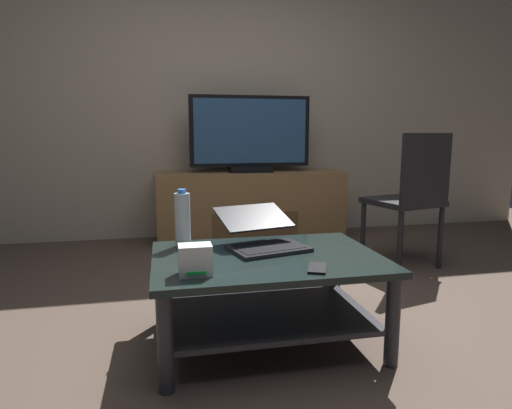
% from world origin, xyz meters
% --- Properties ---
extents(ground_plane, '(7.68, 7.68, 0.00)m').
position_xyz_m(ground_plane, '(0.00, 0.00, 0.00)').
color(ground_plane, '#4C3D33').
extents(back_wall, '(6.40, 0.12, 2.80)m').
position_xyz_m(back_wall, '(0.00, 2.27, 1.40)').
color(back_wall, '#B2A38C').
rests_on(back_wall, ground).
extents(coffee_table, '(1.01, 0.72, 0.41)m').
position_xyz_m(coffee_table, '(-0.09, -0.02, 0.29)').
color(coffee_table, black).
rests_on(coffee_table, ground).
extents(media_cabinet, '(1.65, 0.52, 0.62)m').
position_xyz_m(media_cabinet, '(0.22, 1.95, 0.31)').
color(media_cabinet, olive).
rests_on(media_cabinet, ground).
extents(television, '(1.06, 0.20, 0.66)m').
position_xyz_m(television, '(0.22, 1.93, 0.94)').
color(television, black).
rests_on(television, media_cabinet).
extents(dining_chair, '(0.53, 0.53, 0.96)m').
position_xyz_m(dining_chair, '(1.16, 0.87, 0.54)').
color(dining_chair, black).
rests_on(dining_chair, ground).
extents(laptop, '(0.44, 0.47, 0.18)m').
position_xyz_m(laptop, '(-0.08, 0.12, 0.47)').
color(laptop, black).
rests_on(laptop, coffee_table).
extents(router_box, '(0.13, 0.09, 0.12)m').
position_xyz_m(router_box, '(-0.43, -0.23, 0.47)').
color(router_box, white).
rests_on(router_box, coffee_table).
extents(water_bottle_near, '(0.08, 0.08, 0.28)m').
position_xyz_m(water_bottle_near, '(-0.45, 0.22, 0.55)').
color(water_bottle_near, silver).
rests_on(water_bottle_near, coffee_table).
extents(cell_phone, '(0.12, 0.16, 0.01)m').
position_xyz_m(cell_phone, '(0.06, -0.26, 0.42)').
color(cell_phone, black).
rests_on(cell_phone, coffee_table).
extents(tv_remote, '(0.12, 0.16, 0.02)m').
position_xyz_m(tv_remote, '(-0.41, 0.11, 0.42)').
color(tv_remote, '#99999E').
rests_on(tv_remote, coffee_table).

